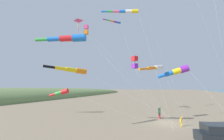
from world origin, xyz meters
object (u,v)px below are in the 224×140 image
Objects in this scene: kite_windsock_magenta_far_left at (62,92)px; kite_windsock_small_distant at (114,22)px; person_adult_flyer at (159,112)px; kite_windsock_orange_high_right at (125,11)px; person_child_green_jacket at (181,121)px; kite_box_yellow_midlevel at (86,30)px; kite_windsock_rainbow_low_near at (155,68)px; kite_delta_blue_topmost at (79,21)px; kite_box_red_high_left at (135,62)px; kite_windsock_teal_far_right at (177,71)px; kite_windsock_white_trailing at (72,70)px; kite_windsock_green_low_center at (68,38)px.

kite_windsock_small_distant reaches higher than kite_windsock_magenta_far_left.
kite_windsock_orange_high_right reaches higher than person_adult_flyer.
person_child_green_jacket is 0.06× the size of kite_windsock_small_distant.
kite_windsock_orange_high_right is at bearing -60.31° from kite_windsock_small_distant.
person_adult_flyer is at bearing 4.76° from kite_box_yellow_midlevel.
kite_box_yellow_midlevel reaches higher than kite_windsock_orange_high_right.
kite_windsock_orange_high_right is at bearing 162.61° from kite_windsock_rainbow_low_near.
kite_windsock_rainbow_low_near is at bearing -49.27° from kite_windsock_small_distant.
kite_windsock_rainbow_low_near is 17.25m from kite_delta_blue_topmost.
kite_box_red_high_left is 13.25m from kite_box_yellow_midlevel.
kite_windsock_magenta_far_left is 18.01m from kite_windsock_rainbow_low_near.
kite_windsock_teal_far_right reaches higher than kite_windsock_white_trailing.
kite_windsock_white_trailing is 0.89× the size of kite_delta_blue_topmost.
kite_windsock_teal_far_right is 6.04m from kite_box_red_high_left.
kite_windsock_small_distant reaches higher than kite_windsock_rainbow_low_near.
kite_windsock_magenta_far_left is (-13.96, 0.52, -4.55)m from kite_box_red_high_left.
kite_windsock_rainbow_low_near is at bearing -87.00° from person_adult_flyer.
person_child_green_jacket is at bearing 85.31° from kite_windsock_teal_far_right.
kite_delta_blue_topmost is at bearing -179.09° from person_child_green_jacket.
kite_windsock_small_distant is at bearing 161.29° from person_adult_flyer.
person_adult_flyer is 0.24× the size of kite_windsock_teal_far_right.
kite_delta_blue_topmost reaches higher than kite_windsock_green_low_center.
kite_box_red_high_left is 5.28m from kite_windsock_rainbow_low_near.
kite_windsock_magenta_far_left is (-19.46, 2.31, -2.82)m from kite_windsock_teal_far_right.
kite_windsock_magenta_far_left is at bearing -148.19° from kite_box_yellow_midlevel.
person_adult_flyer is 20.20m from kite_windsock_small_distant.
kite_box_yellow_midlevel reaches higher than person_adult_flyer.
kite_delta_blue_topmost reaches higher than person_child_green_jacket.
kite_windsock_small_distant reaches higher than kite_box_red_high_left.
kite_delta_blue_topmost reaches higher than kite_windsock_white_trailing.
person_adult_flyer is 8.85m from kite_box_red_high_left.
kite_windsock_rainbow_low_near is (-2.45, -4.30, 6.33)m from person_child_green_jacket.
kite_windsock_orange_high_right is (-3.40, -6.55, 14.07)m from person_adult_flyer.
kite_windsock_orange_high_right is 0.90× the size of kite_delta_blue_topmost.
kite_windsock_small_distant is 1.25× the size of kite_windsock_orange_high_right.
kite_windsock_teal_far_right is 1.04× the size of kite_windsock_rainbow_low_near.
kite_windsock_teal_far_right is 13.68m from kite_windsock_green_low_center.
kite_box_yellow_midlevel reaches higher than kite_windsock_green_low_center.
kite_windsock_white_trailing is at bearing -165.56° from kite_windsock_rainbow_low_near.
kite_windsock_white_trailing is (7.83, -6.84, 3.01)m from kite_windsock_magenta_far_left.
kite_windsock_green_low_center is 8.45m from kite_windsock_orange_high_right.
kite_windsock_magenta_far_left reaches higher than person_adult_flyer.
person_adult_flyer is at bearing 11.18° from kite_windsock_magenta_far_left.
kite_box_red_high_left is 0.61× the size of kite_windsock_orange_high_right.
kite_box_yellow_midlevel is at bearing 150.92° from kite_windsock_orange_high_right.
kite_delta_blue_topmost is at bearing 118.28° from kite_windsock_green_low_center.
kite_box_red_high_left is 0.58× the size of kite_windsock_green_low_center.
kite_windsock_orange_high_right is at bearing -101.92° from kite_box_red_high_left.
kite_windsock_teal_far_right is at bearing -18.08° from kite_box_red_high_left.
kite_windsock_small_distant reaches higher than kite_windsock_green_low_center.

